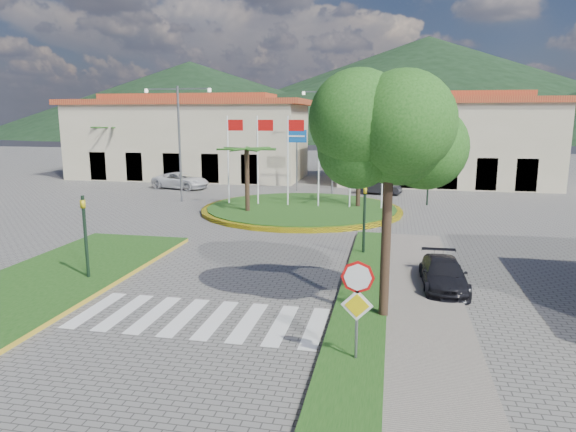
% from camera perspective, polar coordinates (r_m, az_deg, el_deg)
% --- Properties ---
extents(ground, '(160.00, 160.00, 0.00)m').
position_cam_1_polar(ground, '(12.73, -16.98, -17.51)').
color(ground, slate).
rests_on(ground, ground).
extents(sidewalk_right, '(4.00, 28.00, 0.15)m').
position_cam_1_polar(sidewalk_right, '(13.14, 12.49, -15.95)').
color(sidewalk_right, gray).
rests_on(sidewalk_right, ground).
extents(verge_right, '(1.60, 28.00, 0.18)m').
position_cam_1_polar(verge_right, '(13.16, 7.07, -15.66)').
color(verge_right, '#194814').
rests_on(verge_right, ground).
extents(median_left, '(5.00, 14.00, 0.18)m').
position_cam_1_polar(median_left, '(20.71, -25.05, -6.56)').
color(median_left, '#194814').
rests_on(median_left, ground).
extents(crosswalk, '(8.00, 3.00, 0.01)m').
position_cam_1_polar(crosswalk, '(15.99, -10.07, -11.08)').
color(crosswalk, silver).
rests_on(crosswalk, ground).
extents(roundabout_island, '(12.70, 12.70, 6.00)m').
position_cam_1_polar(roundabout_island, '(32.74, 1.52, 0.83)').
color(roundabout_island, yellow).
rests_on(roundabout_island, ground).
extents(stop_sign, '(0.80, 0.11, 2.65)m').
position_cam_1_polar(stop_sign, '(12.44, 7.70, -8.75)').
color(stop_sign, slate).
rests_on(stop_sign, ground).
extents(deciduous_tree, '(3.60, 3.60, 6.80)m').
position_cam_1_polar(deciduous_tree, '(14.75, 11.22, 7.70)').
color(deciduous_tree, black).
rests_on(deciduous_tree, ground).
extents(traffic_light_left, '(0.15, 0.18, 3.20)m').
position_cam_1_polar(traffic_light_left, '(19.92, -21.62, -1.45)').
color(traffic_light_left, black).
rests_on(traffic_light_left, ground).
extents(traffic_light_right, '(0.15, 0.18, 3.20)m').
position_cam_1_polar(traffic_light_right, '(22.13, 8.49, 0.41)').
color(traffic_light_right, black).
rests_on(traffic_light_right, ground).
extents(traffic_light_far, '(0.18, 0.15, 3.20)m').
position_cam_1_polar(traffic_light_far, '(36.04, 15.33, 4.22)').
color(traffic_light_far, black).
rests_on(traffic_light_far, ground).
extents(direction_sign_west, '(1.60, 0.14, 5.20)m').
position_cam_1_polar(direction_sign_west, '(41.48, 0.98, 7.66)').
color(direction_sign_west, slate).
rests_on(direction_sign_west, ground).
extents(direction_sign_east, '(1.60, 0.14, 5.20)m').
position_cam_1_polar(direction_sign_east, '(40.86, 7.95, 7.51)').
color(direction_sign_east, slate).
rests_on(direction_sign_east, ground).
extents(street_lamp_centre, '(4.80, 0.16, 8.00)m').
position_cam_1_polar(street_lamp_centre, '(40.03, 5.00, 8.88)').
color(street_lamp_centre, slate).
rests_on(street_lamp_centre, ground).
extents(street_lamp_west, '(4.80, 0.16, 8.00)m').
position_cam_1_polar(street_lamp_west, '(36.79, -11.98, 8.50)').
color(street_lamp_west, slate).
rests_on(street_lamp_west, ground).
extents(building_left, '(23.32, 9.54, 8.05)m').
position_cam_1_polar(building_left, '(51.65, -10.89, 8.55)').
color(building_left, '#BEB590').
rests_on(building_left, ground).
extents(building_right, '(19.08, 9.54, 8.05)m').
position_cam_1_polar(building_right, '(47.98, 16.97, 8.10)').
color(building_right, '#BEB590').
rests_on(building_right, ground).
extents(hill_far_west, '(140.00, 140.00, 22.00)m').
position_cam_1_polar(hill_far_west, '(161.61, -10.73, 12.65)').
color(hill_far_west, black).
rests_on(hill_far_west, ground).
extents(hill_far_mid, '(180.00, 180.00, 30.00)m').
position_cam_1_polar(hill_far_mid, '(170.23, 15.15, 13.72)').
color(hill_far_mid, black).
rests_on(hill_far_mid, ground).
extents(hill_near_back, '(110.00, 110.00, 16.00)m').
position_cam_1_polar(hill_near_back, '(140.62, 5.30, 11.83)').
color(hill_near_back, black).
rests_on(hill_near_back, ground).
extents(white_van, '(5.22, 3.29, 1.34)m').
position_cam_1_polar(white_van, '(43.91, -11.82, 3.87)').
color(white_van, silver).
rests_on(white_van, ground).
extents(car_dark_a, '(3.68, 2.16, 1.18)m').
position_cam_1_polar(car_dark_a, '(47.81, -5.07, 4.53)').
color(car_dark_a, black).
rests_on(car_dark_a, ground).
extents(car_dark_b, '(3.55, 1.87, 1.11)m').
position_cam_1_polar(car_dark_b, '(40.47, 10.13, 3.17)').
color(car_dark_b, black).
rests_on(car_dark_b, ground).
extents(car_side_right, '(1.60, 3.71, 1.06)m').
position_cam_1_polar(car_side_right, '(18.90, 16.89, -6.20)').
color(car_side_right, black).
rests_on(car_side_right, ground).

